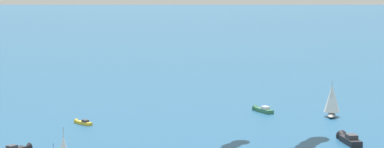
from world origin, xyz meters
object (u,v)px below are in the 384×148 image
(motorboat_offshore, at_px, (262,110))
(sailboat_mid_cluster, at_px, (332,100))
(motorboat_outer_ring_a, at_px, (348,139))
(motorboat_far_stbd, at_px, (82,122))

(motorboat_offshore, distance_m, sailboat_mid_cluster, 18.76)
(motorboat_outer_ring_a, bearing_deg, motorboat_far_stbd, 40.72)
(motorboat_outer_ring_a, bearing_deg, motorboat_offshore, -8.53)
(motorboat_outer_ring_a, bearing_deg, sailboat_mid_cluster, -33.58)
(sailboat_mid_cluster, height_order, motorboat_outer_ring_a, sailboat_mid_cluster)
(sailboat_mid_cluster, relative_size, motorboat_outer_ring_a, 0.95)
(sailboat_mid_cluster, xyz_separation_m, motorboat_outer_ring_a, (-26.09, 17.32, -3.53))
(motorboat_far_stbd, relative_size, motorboat_outer_ring_a, 0.58)
(motorboat_far_stbd, height_order, motorboat_offshore, motorboat_offshore)
(motorboat_far_stbd, bearing_deg, motorboat_outer_ring_a, -139.28)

